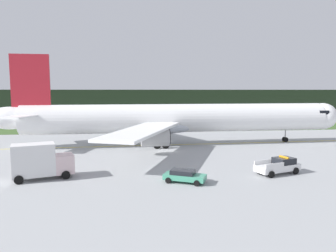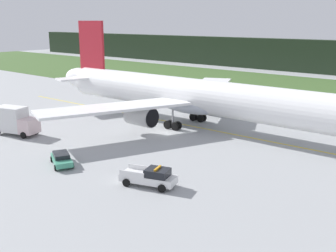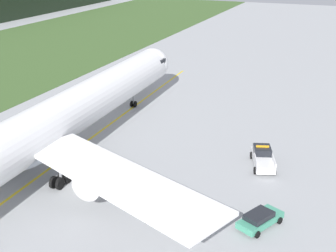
% 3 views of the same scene
% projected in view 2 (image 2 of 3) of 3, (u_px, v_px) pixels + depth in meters
% --- Properties ---
extents(ground, '(320.00, 320.00, 0.00)m').
position_uv_depth(ground, '(164.00, 133.00, 56.34)').
color(ground, '#9B9DA0').
extents(grass_verge, '(320.00, 46.47, 0.04)m').
position_uv_depth(grass_verge, '(299.00, 91.00, 89.54)').
color(grass_verge, '#3C5A29').
rests_on(grass_verge, ground).
extents(taxiway_centerline_main, '(82.95, 2.57, 0.01)m').
position_uv_depth(taxiway_centerline_main, '(206.00, 129.00, 58.33)').
color(taxiway_centerline_main, yellow).
rests_on(taxiway_centerline_main, ground).
extents(airliner, '(60.90, 42.94, 15.09)m').
position_uv_depth(airliner, '(202.00, 97.00, 57.68)').
color(airliner, white).
rests_on(airliner, ground).
extents(ops_pickup_truck, '(5.64, 3.51, 1.94)m').
position_uv_depth(ops_pickup_truck, '(150.00, 177.00, 38.02)').
color(ops_pickup_truck, silver).
rests_on(ops_pickup_truck, ground).
extents(catering_truck, '(6.54, 4.17, 3.98)m').
position_uv_depth(catering_truck, '(15.00, 121.00, 55.02)').
color(catering_truck, beige).
rests_on(catering_truck, ground).
extents(staff_car, '(4.58, 3.44, 1.30)m').
position_uv_depth(staff_car, '(62.00, 159.00, 43.65)').
color(staff_car, '#409576').
rests_on(staff_car, ground).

